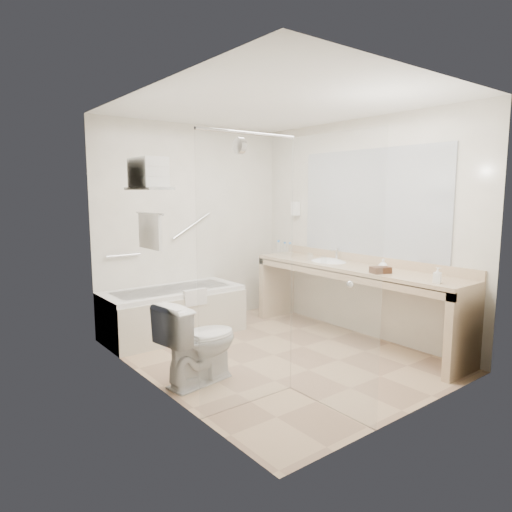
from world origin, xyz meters
TOP-DOWN VIEW (x-y plane):
  - floor at (0.00, 0.00)m, footprint 3.20×3.20m
  - ceiling at (0.00, 0.00)m, footprint 2.60×3.20m
  - wall_back at (0.00, 1.60)m, footprint 2.60×0.10m
  - wall_front at (0.00, -1.60)m, footprint 2.60×0.10m
  - wall_left at (-1.30, 0.00)m, footprint 0.10×3.20m
  - wall_right at (1.30, 0.00)m, footprint 0.10×3.20m
  - bathtub at (-0.50, 1.24)m, footprint 1.60×0.73m
  - grab_bar_short at (-0.95, 1.56)m, footprint 0.40×0.03m
  - grab_bar_long at (-0.05, 1.56)m, footprint 0.53×0.03m
  - shower_enclosure at (-0.63, -0.93)m, footprint 0.96×0.91m
  - towel_shelf at (-1.17, 0.35)m, footprint 0.24×0.55m
  - vanity_counter at (1.02, -0.15)m, footprint 0.55×2.70m
  - sink at (1.05, 0.25)m, footprint 0.40×0.52m
  - faucet at (1.20, 0.25)m, footprint 0.03×0.03m
  - mirror at (1.29, -0.15)m, footprint 0.02×2.00m
  - hairdryer_unit at (1.25, 1.05)m, footprint 0.08×0.10m
  - toilet at (-0.95, -0.11)m, footprint 0.80×0.53m
  - amenity_basket at (0.89, -0.62)m, footprint 0.23×0.19m
  - soap_bottle_a at (0.87, -1.26)m, footprint 0.11×0.16m
  - soap_bottle_b at (1.00, -0.57)m, footprint 0.12×0.15m
  - water_bottle_left at (1.00, 1.10)m, footprint 0.06×0.06m
  - water_bottle_mid at (1.06, 0.95)m, footprint 0.05×0.05m
  - water_bottle_right at (1.01, 0.99)m, footprint 0.05×0.05m
  - drinking_glass_near at (0.88, 0.16)m, footprint 0.07×0.07m
  - drinking_glass_far at (0.93, 0.44)m, footprint 0.09×0.09m

SIDE VIEW (x-z plane):
  - floor at x=0.00m, z-range 0.00..0.00m
  - bathtub at x=-0.50m, z-range -0.02..0.57m
  - toilet at x=-0.95m, z-range 0.00..0.73m
  - vanity_counter at x=1.02m, z-range 0.17..1.12m
  - sink at x=1.05m, z-range 0.75..0.89m
  - amenity_basket at x=0.89m, z-range 0.85..0.91m
  - soap_bottle_a at x=0.87m, z-range 0.85..0.92m
  - drinking_glass_near at x=0.88m, z-range 0.85..0.94m
  - drinking_glass_far at x=0.93m, z-range 0.85..0.94m
  - soap_bottle_b at x=1.00m, z-range 0.85..0.95m
  - water_bottle_mid at x=1.06m, z-range 0.84..1.01m
  - water_bottle_right at x=1.01m, z-range 0.84..1.02m
  - faucet at x=1.20m, z-range 0.86..1.00m
  - water_bottle_left at x=1.00m, z-range 0.84..1.03m
  - grab_bar_short at x=-0.95m, z-range 0.93..0.96m
  - shower_enclosure at x=-0.63m, z-range 0.01..2.12m
  - wall_back at x=0.00m, z-range 0.00..2.50m
  - wall_front at x=0.00m, z-range 0.00..2.50m
  - wall_left at x=-1.30m, z-range 0.00..2.50m
  - wall_right at x=1.30m, z-range 0.00..2.50m
  - grab_bar_long at x=-0.05m, z-range 1.09..1.41m
  - hairdryer_unit at x=1.25m, z-range 1.36..1.54m
  - mirror at x=1.29m, z-range 0.95..2.15m
  - towel_shelf at x=-1.17m, z-range 1.35..2.16m
  - ceiling at x=0.00m, z-range 2.45..2.55m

